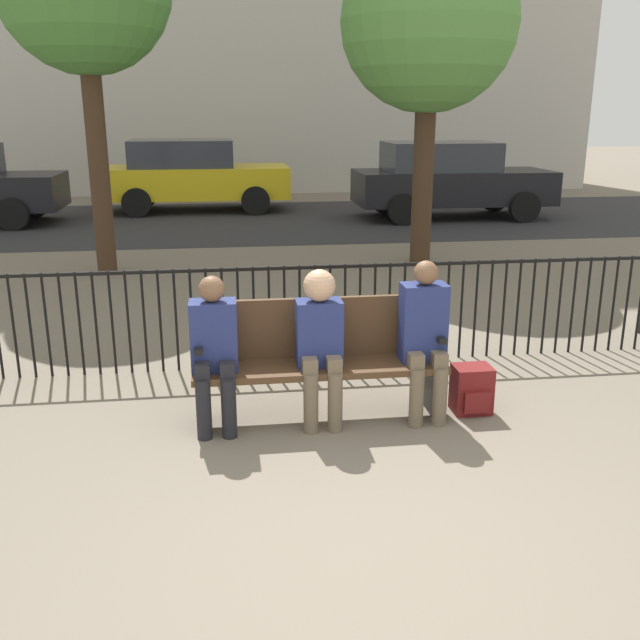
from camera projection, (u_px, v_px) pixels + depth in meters
ground_plane at (364, 554)px, 3.84m from camera, size 80.00×80.00×0.00m
park_bench at (319, 355)px, 5.45m from camera, size 1.91×0.45×0.92m
seated_person_0 at (214, 346)px, 5.18m from camera, size 0.34×0.39×1.16m
seated_person_1 at (320, 337)px, 5.27m from camera, size 0.34×0.39×1.19m
seated_person_2 at (424, 333)px, 5.38m from camera, size 0.34×0.39×1.23m
backpack at (472, 390)px, 5.60m from camera, size 0.29×0.27×0.38m
fence_railing at (300, 307)px, 6.53m from camera, size 9.01×0.03×0.95m
tree_0 at (429, 23)px, 10.16m from camera, size 2.56×2.56×4.79m
street_surface at (256, 220)px, 15.24m from camera, size 24.00×6.00×0.01m
parked_car_0 at (449, 179)px, 15.40m from camera, size 4.20×1.94×1.62m
parked_car_2 at (193, 174)px, 16.44m from camera, size 4.20×1.94×1.62m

